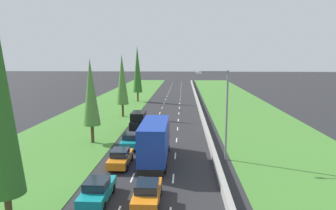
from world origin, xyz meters
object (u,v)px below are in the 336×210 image
teal_sedan_left_lane_fourth (131,140)px  poplar_tree_second (91,93)px  black_van_left_lane (139,122)px  street_light_mast (223,109)px  orange_sedan_centre_lane (147,193)px  blue_box_truck_centre_lane (155,140)px  teal_sedan_left_lane (97,190)px  orange_sedan_left_lane (120,157)px  poplar_tree_third (122,80)px  poplar_tree_fourth (137,69)px

teal_sedan_left_lane_fourth → poplar_tree_second: size_ratio=0.45×
black_van_left_lane → street_light_mast: street_light_mast is taller
orange_sedan_centre_lane → poplar_tree_second: bearing=119.5°
blue_box_truck_centre_lane → teal_sedan_left_lane: bearing=-112.0°
blue_box_truck_centre_lane → street_light_mast: bearing=7.7°
teal_sedan_left_lane → black_van_left_lane: 20.34m
blue_box_truck_centre_lane → black_van_left_lane: 12.41m
teal_sedan_left_lane_fourth → orange_sedan_centre_lane: 13.82m
black_van_left_lane → orange_sedan_left_lane: bearing=-89.1°
teal_sedan_left_lane_fourth → poplar_tree_third: poplar_tree_third is taller
blue_box_truck_centre_lane → street_light_mast: 7.35m
teal_sedan_left_lane → orange_sedan_left_lane: (0.18, 7.13, 0.00)m
orange_sedan_centre_lane → street_light_mast: street_light_mast is taller
teal_sedan_left_lane → blue_box_truck_centre_lane: blue_box_truck_centre_lane is taller
orange_sedan_left_lane → black_van_left_lane: 13.22m
orange_sedan_centre_lane → black_van_left_lane: bearing=100.1°
black_van_left_lane → street_light_mast: bearing=-47.6°
orange_sedan_left_lane → street_light_mast: (9.85, 2.20, 4.42)m
teal_sedan_left_lane → poplar_tree_second: size_ratio=0.45×
blue_box_truck_centre_lane → poplar_tree_third: (-7.74, 22.38, 4.22)m
teal_sedan_left_lane → black_van_left_lane: bearing=90.1°
poplar_tree_second → street_light_mast: size_ratio=1.12×
orange_sedan_left_lane → street_light_mast: bearing=12.6°
orange_sedan_left_lane → orange_sedan_centre_lane: 8.09m
poplar_tree_second → street_light_mast: bearing=-19.9°
teal_sedan_left_lane → orange_sedan_left_lane: 7.13m
orange_sedan_centre_lane → poplar_tree_second: size_ratio=0.45×
poplar_tree_second → orange_sedan_left_lane: bearing=-56.7°
orange_sedan_left_lane → orange_sedan_centre_lane: same height
blue_box_truck_centre_lane → poplar_tree_second: bearing=142.6°
orange_sedan_left_lane → poplar_tree_third: 24.75m
teal_sedan_left_lane → blue_box_truck_centre_lane: bearing=68.0°
poplar_tree_second → black_van_left_lane: bearing=49.9°
teal_sedan_left_lane → poplar_tree_third: bearing=98.0°
teal_sedan_left_lane_fourth → black_van_left_lane: 7.19m
teal_sedan_left_lane → black_van_left_lane: (-0.02, 20.33, 0.59)m
poplar_tree_third → blue_box_truck_centre_lane: bearing=-70.9°
orange_sedan_centre_lane → poplar_tree_fourth: (-8.03, 48.78, 6.58)m
orange_sedan_centre_lane → orange_sedan_left_lane: bearing=115.2°
black_van_left_lane → poplar_tree_second: bearing=-130.1°
orange_sedan_left_lane → orange_sedan_centre_lane: size_ratio=1.00×
orange_sedan_left_lane → black_van_left_lane: black_van_left_lane is taller
blue_box_truck_centre_lane → poplar_tree_third: poplar_tree_third is taller
orange_sedan_centre_lane → black_van_left_lane: 20.86m
orange_sedan_centre_lane → black_van_left_lane: (-3.64, 20.53, 0.59)m
poplar_tree_second → poplar_tree_third: poplar_tree_third is taller
poplar_tree_fourth → teal_sedan_left_lane_fourth: bearing=-82.7°
teal_sedan_left_lane_fourth → orange_sedan_centre_lane: same height
black_van_left_lane → poplar_tree_second: 8.76m
black_van_left_lane → poplar_tree_third: (-4.32, 10.48, 5.01)m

